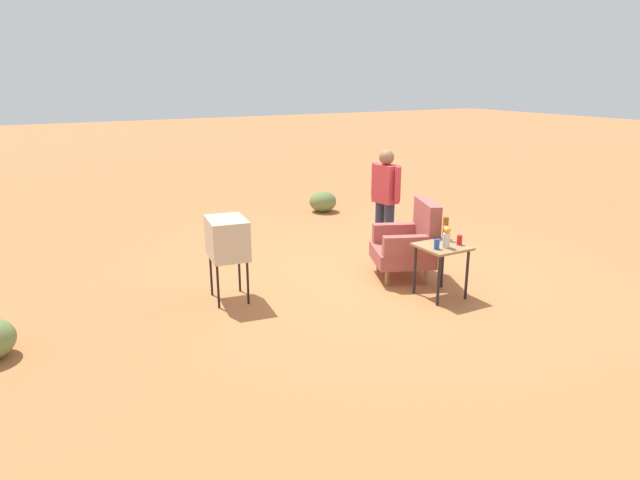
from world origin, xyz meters
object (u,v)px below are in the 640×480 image
armchair (410,242)px  person_standing (385,197)px  soda_can_red (459,240)px  side_table (442,253)px  tv_on_stand (227,239)px  flower_vase (446,236)px  bottle_tall_amber (445,229)px  soda_can_blue (437,244)px

armchair → person_standing: size_ratio=0.65×
soda_can_red → armchair: bearing=-171.8°
side_table → soda_can_red: (0.08, 0.20, 0.16)m
tv_on_stand → person_standing: person_standing is taller
person_standing → flower_vase: size_ratio=6.19×
armchair → side_table: 0.75m
armchair → tv_on_stand: armchair is taller
soda_can_red → bottle_tall_amber: size_ratio=0.41×
bottle_tall_amber → flower_vase: bottle_tall_amber is taller
armchair → soda_can_blue: bearing=-16.7°
side_table → soda_can_red: 0.27m
person_standing → tv_on_stand: bearing=-80.7°
tv_on_stand → bottle_tall_amber: (1.01, 2.52, 0.03)m
bottle_tall_amber → flower_vase: (0.25, -0.21, -0.00)m
soda_can_red → flower_vase: (0.01, -0.23, 0.09)m
person_standing → flower_vase: person_standing is taller
side_table → person_standing: bearing=170.3°
tv_on_stand → soda_can_red: size_ratio=8.44×
side_table → person_standing: (-1.60, 0.27, 0.38)m
tv_on_stand → soda_can_red: tv_on_stand is taller
soda_can_blue → armchair: bearing=163.3°
tv_on_stand → bottle_tall_amber: size_ratio=3.43×
soda_can_red → flower_vase: bearing=-87.4°
tv_on_stand → person_standing: (-0.43, 2.61, 0.16)m
side_table → flower_vase: 0.26m
tv_on_stand → soda_can_red: (1.25, 2.54, -0.06)m
tv_on_stand → flower_vase: (1.26, 2.32, 0.03)m
soda_can_blue → flower_vase: size_ratio=0.46×
person_standing → bottle_tall_amber: (1.43, -0.09, -0.12)m
tv_on_stand → person_standing: 2.65m
side_table → tv_on_stand: 2.63m
armchair → side_table: bearing=-6.5°
armchair → tv_on_stand: 2.48m
armchair → tv_on_stand: (-0.43, -2.42, 0.28)m
tv_on_stand → person_standing: bearing=99.3°
flower_vase → person_standing: bearing=170.0°
soda_can_blue → bottle_tall_amber: bearing=125.8°
armchair → flower_vase: size_ratio=4.00×
bottle_tall_amber → soda_can_blue: size_ratio=2.46×
armchair → person_standing: person_standing is taller
person_standing → armchair: bearing=-12.4°
flower_vase → soda_can_red: bearing=92.6°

